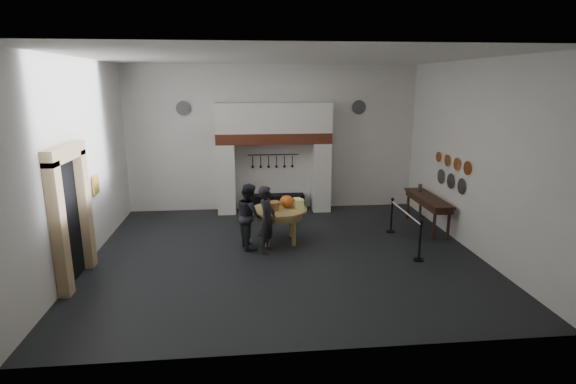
{
  "coord_description": "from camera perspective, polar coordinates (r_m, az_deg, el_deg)",
  "views": [
    {
      "loc": [
        -0.94,
        -9.99,
        4.01
      ],
      "look_at": [
        0.13,
        0.64,
        1.35
      ],
      "focal_mm": 28.0,
      "sensor_mm": 36.0,
      "label": 1
    }
  ],
  "objects": [
    {
      "name": "work_table",
      "position": [
        11.32,
        -1.11,
        -2.29
      ],
      "size": [
        1.57,
        1.57,
        0.07
      ],
      "primitive_type": "cylinder",
      "rotation": [
        0.0,
        0.0,
        0.12
      ],
      "color": "tan",
      "rests_on": "floor"
    },
    {
      "name": "pewter_plate_left",
      "position": [
        11.98,
        21.18,
        0.68
      ],
      "size": [
        0.03,
        0.4,
        0.4
      ],
      "primitive_type": "cylinder",
      "rotation": [
        0.0,
        1.57,
        0.0
      ],
      "color": "#4C4C51",
      "rests_on": "wall_right"
    },
    {
      "name": "cheese_block_small",
      "position": [
        11.57,
        1.16,
        -1.23
      ],
      "size": [
        0.18,
        0.18,
        0.2
      ],
      "primitive_type": "cube",
      "color": "#F5E792",
      "rests_on": "work_table"
    },
    {
      "name": "wall_plaque",
      "position": [
        11.6,
        -23.24,
        0.83
      ],
      "size": [
        0.05,
        0.34,
        0.44
      ],
      "primitive_type": "cube",
      "color": "gold",
      "rests_on": "wall_left"
    },
    {
      "name": "wicker_basket",
      "position": [
        11.13,
        -1.82,
        -1.81
      ],
      "size": [
        0.36,
        0.36,
        0.22
      ],
      "primitive_type": "cone",
      "rotation": [
        3.14,
        0.0,
        0.12
      ],
      "color": "olive",
      "rests_on": "work_table"
    },
    {
      "name": "visitor_near",
      "position": [
        10.63,
        -2.69,
        -3.52
      ],
      "size": [
        0.56,
        0.69,
        1.63
      ],
      "primitive_type": "imported",
      "rotation": [
        0.0,
        0.0,
        1.25
      ],
      "color": "black",
      "rests_on": "floor"
    },
    {
      "name": "pewter_plate_right",
      "position": [
        13.04,
        18.84,
        1.89
      ],
      "size": [
        0.03,
        0.4,
        0.4
      ],
      "primitive_type": "cylinder",
      "rotation": [
        0.0,
        1.57,
        0.0
      ],
      "color": "#4C4C51",
      "rests_on": "wall_right"
    },
    {
      "name": "pewter_plate_back_right",
      "position": [
        14.44,
        9.0,
        10.59
      ],
      "size": [
        0.44,
        0.03,
        0.44
      ],
      "primitive_type": "cylinder",
      "rotation": [
        1.57,
        0.0,
        0.0
      ],
      "color": "#4C4C51",
      "rests_on": "wall_back"
    },
    {
      "name": "floor",
      "position": [
        10.8,
        -0.37,
        -7.81
      ],
      "size": [
        9.0,
        8.0,
        0.02
      ],
      "primitive_type": "cube",
      "color": "black",
      "rests_on": "ground"
    },
    {
      "name": "iron_range",
      "position": [
        14.25,
        -1.78,
        -1.34
      ],
      "size": [
        1.9,
        0.45,
        0.5
      ],
      "primitive_type": "cube",
      "color": "black",
      "rests_on": "floor"
    },
    {
      "name": "side_table",
      "position": [
        12.94,
        17.36,
        -0.72
      ],
      "size": [
        0.55,
        2.2,
        0.06
      ],
      "primitive_type": "cube",
      "color": "#361E13",
      "rests_on": "floor"
    },
    {
      "name": "wall_left",
      "position": [
        10.75,
        -25.06,
        3.23
      ],
      "size": [
        0.02,
        8.0,
        4.5
      ],
      "primitive_type": "cube",
      "color": "silver",
      "rests_on": "floor"
    },
    {
      "name": "pumpkin",
      "position": [
        11.38,
        -0.15,
        -1.2
      ],
      "size": [
        0.36,
        0.36,
        0.31
      ],
      "primitive_type": "ellipsoid",
      "color": "orange",
      "rests_on": "work_table"
    },
    {
      "name": "pewter_plate_back_left",
      "position": [
        14.08,
        -13.15,
        10.32
      ],
      "size": [
        0.44,
        0.03,
        0.44
      ],
      "primitive_type": "cylinder",
      "rotation": [
        1.57,
        0.0,
        0.0
      ],
      "color": "#4C4C51",
      "rests_on": "wall_back"
    },
    {
      "name": "barrier_post_far",
      "position": [
        12.45,
        13.02,
        -3.0
      ],
      "size": [
        0.05,
        0.05,
        0.9
      ],
      "primitive_type": "cylinder",
      "color": "black",
      "rests_on": "floor"
    },
    {
      "name": "copper_pan_b",
      "position": [
        12.19,
        20.65,
        3.35
      ],
      "size": [
        0.03,
        0.32,
        0.32
      ],
      "primitive_type": "cylinder",
      "rotation": [
        0.0,
        1.57,
        0.0
      ],
      "color": "#C6662D",
      "rests_on": "wall_right"
    },
    {
      "name": "copper_pan_a",
      "position": [
        11.71,
        21.82,
        2.84
      ],
      "size": [
        0.03,
        0.34,
        0.34
      ],
      "primitive_type": "cylinder",
      "rotation": [
        0.0,
        1.57,
        0.0
      ],
      "color": "#C6662D",
      "rests_on": "wall_right"
    },
    {
      "name": "copper_pan_c",
      "position": [
        12.68,
        19.57,
        3.82
      ],
      "size": [
        0.03,
        0.3,
        0.3
      ],
      "primitive_type": "cylinder",
      "rotation": [
        0.0,
        1.57,
        0.0
      ],
      "color": "#C6662D",
      "rests_on": "wall_right"
    },
    {
      "name": "door_jamb_near",
      "position": [
        9.37,
        -27.09,
        -4.41
      ],
      "size": [
        0.22,
        0.3,
        2.6
      ],
      "primitive_type": "cube",
      "color": "tan",
      "rests_on": "floor"
    },
    {
      "name": "pewter_plate_mid",
      "position": [
        12.51,
        19.96,
        1.32
      ],
      "size": [
        0.03,
        0.4,
        0.4
      ],
      "primitive_type": "cylinder",
      "rotation": [
        0.0,
        1.57,
        0.0
      ],
      "color": "#4C4C51",
      "rests_on": "wall_right"
    },
    {
      "name": "door_jamb_far",
      "position": [
        10.63,
        -24.44,
        -2.07
      ],
      "size": [
        0.22,
        0.3,
        2.6
      ],
      "primitive_type": "cube",
      "color": "tan",
      "rests_on": "floor"
    },
    {
      "name": "hearth_brick_band",
      "position": [
        13.78,
        -1.82,
        6.88
      ],
      "size": [
        3.5,
        0.72,
        0.32
      ],
      "primitive_type": "cube",
      "color": "#9E442B",
      "rests_on": "chimney_pier_left"
    },
    {
      "name": "barrier_post_near",
      "position": [
        10.68,
        16.43,
        -6.09
      ],
      "size": [
        0.05,
        0.05,
        0.9
      ],
      "primitive_type": "cylinder",
      "color": "black",
      "rests_on": "floor"
    },
    {
      "name": "copper_pan_d",
      "position": [
        13.17,
        18.57,
        4.25
      ],
      "size": [
        0.03,
        0.28,
        0.28
      ],
      "primitive_type": "cylinder",
      "rotation": [
        0.0,
        1.57,
        0.0
      ],
      "color": "#C6662D",
      "rests_on": "wall_right"
    },
    {
      "name": "chimney_pier_right",
      "position": [
        14.16,
        4.19,
        1.97
      ],
      "size": [
        0.55,
        0.7,
        2.15
      ],
      "primitive_type": "cube",
      "color": "silver",
      "rests_on": "floor"
    },
    {
      "name": "pewter_jug",
      "position": [
        13.44,
        16.42,
        0.5
      ],
      "size": [
        0.12,
        0.12,
        0.22
      ],
      "primitive_type": "cylinder",
      "color": "#505055",
      "rests_on": "side_table"
    },
    {
      "name": "visitor_far",
      "position": [
        11.0,
        -4.89,
        -3.02
      ],
      "size": [
        0.77,
        0.9,
        1.6
      ],
      "primitive_type": "imported",
      "rotation": [
        0.0,
        0.0,
        1.8
      ],
      "color": "black",
      "rests_on": "floor"
    },
    {
      "name": "door_recess",
      "position": [
        10.04,
        -26.13,
        -3.44
      ],
      "size": [
        0.04,
        1.1,
        2.5
      ],
      "primitive_type": "cube",
      "color": "black",
      "rests_on": "floor"
    },
    {
      "name": "utensil_rail",
      "position": [
        14.12,
        -1.88,
        4.76
      ],
      "size": [
        1.6,
        0.02,
        0.02
      ],
      "primitive_type": "cylinder",
      "rotation": [
        0.0,
        1.57,
        0.0
      ],
      "color": "black",
      "rests_on": "wall_back"
    },
    {
      "name": "wall_right",
      "position": [
        11.51,
        22.59,
        4.11
      ],
      "size": [
        0.02,
        8.0,
        4.5
      ],
      "primitive_type": "cube",
      "color": "silver",
      "rests_on": "floor"
    },
    {
      "name": "barrier_rope",
      "position": [
        11.44,
        14.71,
        -2.53
      ],
      "size": [
        0.04,
        2.0,
        0.04
      ],
      "primitive_type": "cylinder",
      "rotation": [
        1.57,
        0.0,
        0.0
      ],
      "color": "white",
      "rests_on": "barrier_post_near"
    },
    {
      "name": "chimney_hood",
      "position": [
        13.71,
        -1.84,
        9.41
      ],
      "size": [
        3.5,
        0.7,
        0.9
      ],
      "primitive_type": "cube",
      "color": "silver",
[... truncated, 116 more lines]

